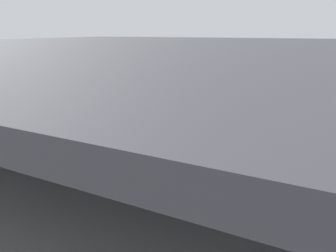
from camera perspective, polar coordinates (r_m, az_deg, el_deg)
ground_plane at (r=47.50m, az=-0.69°, el=-2.49°), size 110.00×110.00×0.00m
hangar_structure at (r=57.15m, az=5.38°, el=15.76°), size 121.00×99.00×14.96m
airplane_main at (r=49.71m, az=0.77°, el=2.92°), size 39.37×39.79×12.55m
boarding_stairs at (r=40.13m, az=-0.13°, el=-5.45°), size 4.64×2.67×4.89m
crew_worker_near_nose at (r=29.41m, az=-2.87°, el=-14.67°), size 0.54×0.29×1.74m
crew_worker_by_stairs at (r=37.77m, az=1.31°, el=-6.81°), size 0.36×0.50×1.60m
airplane_distant at (r=89.04m, az=2.30°, el=9.75°), size 34.65×33.87×10.96m
traffic_cone_orange at (r=32.12m, az=-1.52°, el=-13.00°), size 0.36×0.36×0.60m
baggage_tug at (r=61.58m, az=7.79°, el=2.84°), size 2.22×2.50×0.90m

